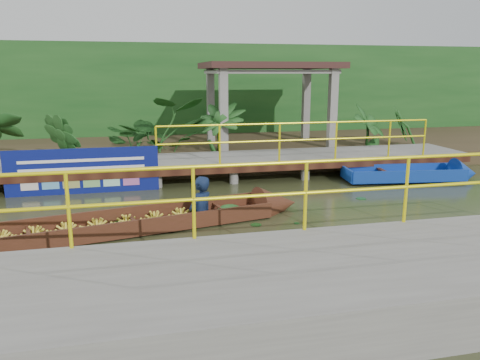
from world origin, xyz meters
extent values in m
plane|color=#2D341A|center=(0.00, 0.00, 0.00)|extent=(80.00, 80.00, 0.00)
cube|color=#332919|center=(0.00, 7.50, 0.23)|extent=(30.00, 8.00, 0.45)
cube|color=slate|center=(0.00, 3.50, 0.50)|extent=(16.00, 2.00, 0.15)
cube|color=black|center=(0.00, 2.50, 0.42)|extent=(16.00, 0.12, 0.18)
cylinder|color=yellow|center=(2.75, 2.55, 1.57)|extent=(7.50, 0.05, 0.05)
cylinder|color=yellow|center=(2.75, 2.55, 1.12)|extent=(7.50, 0.05, 0.05)
cylinder|color=yellow|center=(2.75, 2.55, 1.07)|extent=(0.05, 0.05, 1.00)
cylinder|color=slate|center=(-4.00, 2.70, 0.22)|extent=(0.24, 0.24, 0.55)
cylinder|color=slate|center=(-4.00, 4.30, 0.22)|extent=(0.24, 0.24, 0.55)
cylinder|color=slate|center=(-2.00, 2.70, 0.22)|extent=(0.24, 0.24, 0.55)
cylinder|color=slate|center=(-2.00, 4.30, 0.22)|extent=(0.24, 0.24, 0.55)
cylinder|color=slate|center=(0.00, 2.70, 0.22)|extent=(0.24, 0.24, 0.55)
cylinder|color=slate|center=(0.00, 4.30, 0.22)|extent=(0.24, 0.24, 0.55)
cylinder|color=slate|center=(2.00, 2.70, 0.22)|extent=(0.24, 0.24, 0.55)
cylinder|color=slate|center=(2.00, 4.30, 0.22)|extent=(0.24, 0.24, 0.55)
cylinder|color=slate|center=(4.00, 2.70, 0.22)|extent=(0.24, 0.24, 0.55)
cylinder|color=slate|center=(4.00, 4.30, 0.22)|extent=(0.24, 0.24, 0.55)
cylinder|color=slate|center=(6.00, 2.70, 0.22)|extent=(0.24, 0.24, 0.55)
cylinder|color=slate|center=(6.00, 4.30, 0.22)|extent=(0.24, 0.24, 0.55)
cylinder|color=slate|center=(0.00, 2.70, 0.22)|extent=(0.24, 0.24, 0.55)
cube|color=slate|center=(1.00, -4.20, 0.30)|extent=(18.00, 2.40, 0.70)
cylinder|color=yellow|center=(1.00, -3.05, 1.65)|extent=(10.00, 0.05, 0.05)
cylinder|color=yellow|center=(1.00, -3.05, 1.20)|extent=(10.00, 0.05, 0.05)
cylinder|color=yellow|center=(1.00, -3.05, 1.15)|extent=(0.05, 0.05, 1.00)
cube|color=slate|center=(1.20, 5.10, 1.60)|extent=(0.25, 0.25, 2.80)
cube|color=slate|center=(4.80, 5.10, 1.60)|extent=(0.25, 0.25, 2.80)
cube|color=slate|center=(1.20, 7.50, 1.60)|extent=(0.25, 0.25, 2.80)
cube|color=slate|center=(4.80, 7.50, 1.60)|extent=(0.25, 0.25, 2.80)
cube|color=slate|center=(3.00, 6.30, 2.90)|extent=(4.00, 2.60, 0.12)
cube|color=#371E1B|center=(3.00, 6.30, 3.10)|extent=(4.40, 3.00, 0.20)
cube|color=#164517|center=(0.00, 10.00, 2.00)|extent=(30.00, 0.80, 4.00)
cube|color=#3A1F10|center=(-2.50, -0.77, 0.05)|extent=(7.15, 2.35, 0.05)
cube|color=#3A1F10|center=(-2.59, -0.33, 0.18)|extent=(6.98, 1.53, 0.30)
cube|color=#3A1F10|center=(-2.41, -1.20, 0.18)|extent=(6.98, 1.53, 0.30)
cone|color=#3A1F10|center=(1.38, 0.06, 0.12)|extent=(1.05, 1.02, 0.85)
ellipsoid|color=#164517|center=(0.29, -0.17, 0.14)|extent=(0.57, 0.49, 0.23)
imported|color=#0F1B38|center=(-0.32, -0.30, 0.90)|extent=(0.71, 0.69, 1.65)
cube|color=navy|center=(5.51, 1.93, 0.10)|extent=(3.22, 1.31, 0.10)
cube|color=navy|center=(5.57, 2.39, 0.23)|extent=(3.12, 0.44, 0.31)
cube|color=navy|center=(5.46, 1.46, 0.23)|extent=(3.12, 0.44, 0.31)
cube|color=navy|center=(3.96, 2.12, 0.23)|extent=(0.18, 0.94, 0.31)
cone|color=navy|center=(7.27, 1.71, 0.17)|extent=(0.73, 0.95, 0.88)
cube|color=black|center=(4.99, 1.99, 0.27)|extent=(0.22, 0.95, 0.05)
cube|color=navy|center=(-2.77, 2.48, 0.55)|extent=(3.58, 0.03, 1.12)
cube|color=white|center=(-2.77, 2.46, 0.82)|extent=(2.91, 0.01, 0.07)
cube|color=white|center=(-2.77, 2.46, 0.62)|extent=(2.91, 0.01, 0.07)
imported|color=#164517|center=(-3.41, 5.30, 1.29)|extent=(1.35, 1.35, 1.69)
imported|color=#164517|center=(-0.91, 5.30, 1.29)|extent=(1.35, 1.35, 1.69)
imported|color=#164517|center=(1.09, 5.30, 1.29)|extent=(1.35, 1.35, 1.69)
imported|color=#164517|center=(6.09, 5.30, 1.29)|extent=(1.35, 1.35, 1.69)
imported|color=#164517|center=(7.59, 5.30, 1.29)|extent=(1.35, 1.35, 1.69)
camera|label=1|loc=(-1.55, -9.10, 2.86)|focal=35.00mm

